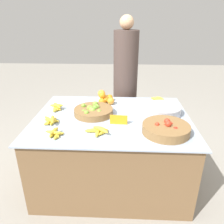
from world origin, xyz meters
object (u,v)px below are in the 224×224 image
price_sign (119,120)px  vendor_person (125,88)px  lime_bowl (93,111)px  tomato_basket (166,129)px  metal_bowl (162,110)px

price_sign → vendor_person: bearing=88.9°
lime_bowl → price_sign: lime_bowl is taller
tomato_basket → vendor_person: vendor_person is taller
lime_bowl → price_sign: 0.32m
vendor_person → price_sign: bearing=-93.9°
lime_bowl → tomato_basket: (0.63, -0.34, 0.00)m
tomato_basket → price_sign: tomato_basket is taller
lime_bowl → tomato_basket: 0.72m
price_sign → vendor_person: 0.95m
lime_bowl → metal_bowl: lime_bowl is taller
metal_bowl → price_sign: 0.49m
tomato_basket → price_sign: (-0.39, 0.14, 0.00)m
tomato_basket → vendor_person: bearing=106.5°
tomato_basket → metal_bowl: size_ratio=1.09×
metal_bowl → vendor_person: bearing=117.0°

